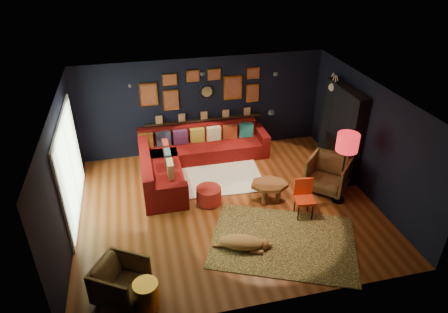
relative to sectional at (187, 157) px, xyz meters
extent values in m
plane|color=brown|center=(0.61, -1.81, -0.32)|extent=(6.50, 6.50, 0.00)
plane|color=black|center=(0.61, 0.94, 0.98)|extent=(6.50, 0.00, 6.50)
plane|color=black|center=(0.61, -4.56, 0.98)|extent=(6.50, 0.00, 6.50)
plane|color=black|center=(-2.64, -1.81, 0.98)|extent=(0.00, 5.50, 5.50)
plane|color=black|center=(3.86, -1.81, 0.98)|extent=(0.00, 5.50, 5.50)
plane|color=silver|center=(0.61, -1.81, 2.28)|extent=(6.50, 6.50, 0.00)
cube|color=maroon|center=(0.41, 0.44, -0.11)|extent=(3.20, 0.95, 0.42)
cube|color=maroon|center=(0.41, 0.80, 0.31)|extent=(3.20, 0.24, 0.46)
cube|color=maroon|center=(2.11, 0.44, 0.00)|extent=(0.22, 0.95, 0.64)
cube|color=maroon|center=(-0.71, -0.66, -0.11)|extent=(0.95, 2.20, 0.42)
cube|color=maroon|center=(-1.07, -0.66, 0.31)|extent=(0.24, 2.20, 0.46)
cube|color=maroon|center=(-0.71, -1.66, 0.00)|extent=(0.95, 0.22, 0.64)
cube|color=#A56023|center=(-0.99, 0.59, 0.30)|extent=(0.38, 0.14, 0.38)
cube|color=#343557|center=(-0.54, 0.59, 0.30)|extent=(0.38, 0.14, 0.38)
cube|color=#4A214E|center=(-0.09, 0.59, 0.30)|extent=(0.38, 0.14, 0.38)
cube|color=#AE912B|center=(0.36, 0.59, 0.30)|extent=(0.38, 0.14, 0.38)
cube|color=beige|center=(0.81, 0.59, 0.30)|extent=(0.38, 0.14, 0.38)
cube|color=maroon|center=(1.26, 0.59, 0.30)|extent=(0.38, 0.14, 0.38)
cube|color=#1D7472|center=(1.71, 0.59, 0.30)|extent=(0.38, 0.14, 0.38)
cube|color=maroon|center=(-0.53, 0.04, 0.30)|extent=(0.14, 0.38, 0.38)
cube|color=#2B4D65|center=(-0.53, -0.46, 0.30)|extent=(0.14, 0.38, 0.38)
cube|color=tan|center=(-0.53, -0.96, 0.30)|extent=(0.14, 0.38, 0.38)
cube|color=black|center=(0.61, 0.87, 0.60)|extent=(3.20, 0.12, 0.04)
cube|color=gold|center=(-0.79, 0.91, 1.43)|extent=(0.45, 0.03, 0.60)
cube|color=#A25130|center=(-0.79, 0.89, 1.43)|extent=(0.38, 0.01, 0.51)
cube|color=gold|center=(-0.24, 0.91, 1.23)|extent=(0.40, 0.03, 0.55)
cube|color=#A25130|center=(-0.24, 0.89, 1.23)|extent=(0.34, 0.01, 0.47)
cube|color=gold|center=(-0.24, 0.91, 1.78)|extent=(0.38, 0.03, 0.30)
cube|color=#A25130|center=(-0.24, 0.89, 1.78)|extent=(0.32, 0.01, 0.25)
cube|color=gold|center=(1.41, 0.91, 1.43)|extent=(0.50, 0.03, 0.65)
cube|color=#A25130|center=(1.41, 0.89, 1.43)|extent=(0.42, 0.01, 0.55)
cube|color=gold|center=(1.96, 0.91, 1.23)|extent=(0.35, 0.03, 0.50)
cube|color=#A25130|center=(1.96, 0.89, 1.23)|extent=(0.30, 0.01, 0.42)
cube|color=gold|center=(1.96, 0.91, 1.78)|extent=(0.35, 0.03, 0.30)
cube|color=#A25130|center=(1.96, 0.89, 1.78)|extent=(0.30, 0.01, 0.25)
cube|color=gold|center=(0.36, 0.91, 1.83)|extent=(0.35, 0.03, 0.30)
cube|color=#A25130|center=(0.36, 0.89, 1.83)|extent=(0.30, 0.01, 0.25)
cube|color=gold|center=(0.91, 0.91, 1.83)|extent=(0.35, 0.03, 0.30)
cube|color=#A25130|center=(0.91, 0.89, 1.83)|extent=(0.30, 0.01, 0.25)
cylinder|color=silver|center=(0.71, 0.91, 1.38)|extent=(0.28, 0.03, 0.28)
cone|color=gold|center=(0.93, 0.91, 1.38)|extent=(0.03, 0.16, 0.03)
cone|color=gold|center=(0.92, 0.91, 1.46)|extent=(0.04, 0.16, 0.04)
cone|color=gold|center=(0.87, 0.91, 1.53)|extent=(0.04, 0.16, 0.04)
cone|color=gold|center=(0.80, 0.91, 1.58)|extent=(0.04, 0.16, 0.04)
cone|color=gold|center=(0.71, 0.91, 1.60)|extent=(0.03, 0.16, 0.03)
cone|color=gold|center=(0.63, 0.91, 1.58)|extent=(0.04, 0.16, 0.04)
cone|color=gold|center=(0.56, 0.91, 1.53)|extent=(0.04, 0.16, 0.04)
cone|color=gold|center=(0.51, 0.91, 1.46)|extent=(0.04, 0.16, 0.04)
cone|color=gold|center=(0.49, 0.91, 1.38)|extent=(0.03, 0.16, 0.03)
cone|color=gold|center=(0.51, 0.91, 1.29)|extent=(0.04, 0.16, 0.04)
cone|color=gold|center=(0.56, 0.91, 1.22)|extent=(0.04, 0.16, 0.04)
cone|color=gold|center=(0.63, 0.91, 1.17)|extent=(0.04, 0.16, 0.04)
cone|color=gold|center=(0.71, 0.91, 1.16)|extent=(0.03, 0.16, 0.03)
cone|color=gold|center=(0.80, 0.91, 1.17)|extent=(0.04, 0.16, 0.04)
cone|color=gold|center=(0.87, 0.91, 1.22)|extent=(0.04, 0.16, 0.04)
cone|color=gold|center=(0.92, 0.91, 1.29)|extent=(0.04, 0.16, 0.04)
cube|color=black|center=(3.71, -0.91, 0.78)|extent=(0.30, 1.60, 2.20)
cube|color=black|center=(3.65, -0.91, 0.13)|extent=(0.20, 0.80, 0.90)
cone|color=white|center=(3.80, -0.41, 1.73)|extent=(0.35, 0.28, 0.28)
sphere|color=white|center=(3.58, -0.41, 1.73)|extent=(0.20, 0.20, 0.20)
cylinder|color=white|center=(3.60, -0.47, 1.90)|extent=(0.02, 0.10, 0.28)
cylinder|color=white|center=(3.60, -0.35, 1.90)|extent=(0.02, 0.10, 0.28)
cube|color=white|center=(-2.61, -1.21, 0.78)|extent=(0.04, 2.80, 2.20)
cube|color=#BDE3AE|center=(-2.58, -1.21, 0.78)|extent=(0.01, 2.60, 2.00)
cube|color=white|center=(-2.58, -1.21, 0.78)|extent=(0.02, 0.06, 2.00)
cylinder|color=black|center=(-1.19, -0.61, 2.24)|extent=(0.10, 0.10, 0.06)
cylinder|color=black|center=(0.41, -0.21, 2.24)|extent=(0.10, 0.10, 0.06)
cylinder|color=black|center=(2.01, -0.61, 2.24)|extent=(0.10, 0.10, 0.06)
cylinder|color=black|center=(1.21, -2.61, 2.24)|extent=(0.10, 0.10, 0.06)
cube|color=white|center=(0.47, -0.51, -0.31)|extent=(2.62, 1.97, 0.03)
cube|color=tan|center=(1.41, -3.21, -0.31)|extent=(3.37, 2.95, 0.02)
cylinder|color=brown|center=(1.42, -1.97, -0.12)|extent=(0.11, 0.11, 0.34)
cylinder|color=brown|center=(1.74, -1.97, -0.12)|extent=(0.11, 0.11, 0.34)
cylinder|color=brown|center=(1.58, -1.59, -0.12)|extent=(0.11, 0.11, 0.34)
cylinder|color=maroon|center=(0.23, -1.61, -0.11)|extent=(0.56, 0.56, 0.37)
imported|color=#B58248|center=(-1.71, -3.86, 0.07)|extent=(1.01, 1.02, 0.78)
imported|color=#B58248|center=(3.06, -1.70, 0.13)|extent=(1.22, 1.21, 0.91)
cylinder|color=gold|center=(-1.31, -4.16, -0.07)|extent=(0.41, 0.41, 0.51)
cylinder|color=black|center=(1.94, -2.66, -0.11)|extent=(0.03, 0.03, 0.42)
cylinder|color=black|center=(2.25, -2.70, -0.11)|extent=(0.03, 0.03, 0.42)
cylinder|color=black|center=(1.98, -2.36, -0.11)|extent=(0.03, 0.03, 0.42)
cylinder|color=black|center=(2.28, -2.40, -0.11)|extent=(0.03, 0.03, 0.42)
cube|color=red|center=(2.11, -2.53, 0.10)|extent=(0.45, 0.45, 0.06)
cube|color=red|center=(2.14, -2.36, 0.33)|extent=(0.41, 0.10, 0.40)
cylinder|color=black|center=(3.11, -2.20, -0.30)|extent=(0.29, 0.29, 0.04)
cylinder|color=black|center=(3.11, -2.20, 0.40)|extent=(0.04, 0.04, 1.37)
cylinder|color=red|center=(3.11, -2.20, 1.19)|extent=(0.47, 0.47, 0.39)
camera|label=1|loc=(-1.12, -8.80, 5.12)|focal=32.00mm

